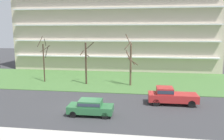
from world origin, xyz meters
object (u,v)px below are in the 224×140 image
Objects in this scene: pickup_red_near_left at (170,96)px; sedan_green_center_left at (91,107)px; tree_left at (86,62)px; tree_far_left at (44,60)px; tree_center at (130,62)px.

sedan_green_center_left is (-8.14, -4.50, -0.14)m from pickup_red_near_left.
sedan_green_center_left is (3.64, -12.59, -2.62)m from tree_left.
tree_left is 14.51m from pickup_red_near_left.
tree_far_left is 1.37× the size of pickup_red_near_left.
sedan_green_center_left is at bearing -73.86° from tree_left.
sedan_green_center_left is at bearing 28.30° from pickup_red_near_left.
tree_far_left is 7.18m from tree_left.
pickup_red_near_left is (11.79, -8.09, -2.47)m from tree_left.
tree_far_left is 21.04m from pickup_red_near_left.
sedan_green_center_left is at bearing -104.22° from tree_center.
tree_far_left is at bearing 128.32° from sedan_green_center_left.
tree_center is 1.77× the size of sedan_green_center_left.
tree_left reaches higher than sedan_green_center_left.
tree_left is 0.84× the size of tree_center.
pickup_red_near_left is at bearing 28.23° from sedan_green_center_left.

